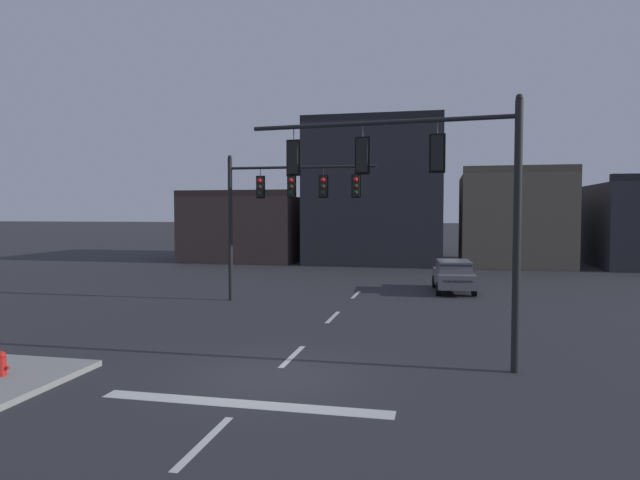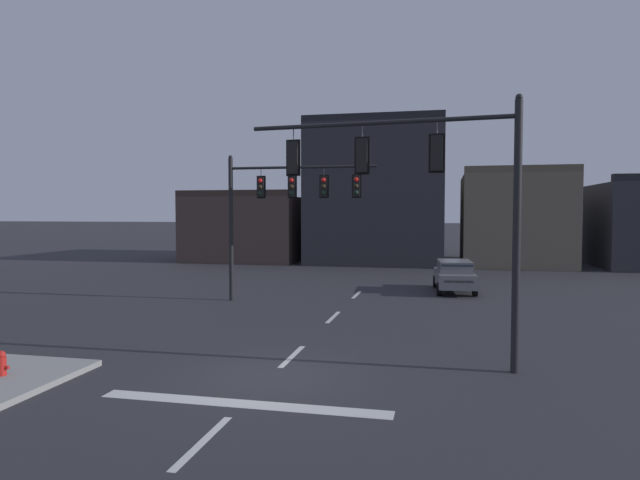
{
  "view_description": "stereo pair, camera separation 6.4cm",
  "coord_description": "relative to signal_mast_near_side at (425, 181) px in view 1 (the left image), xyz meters",
  "views": [
    {
      "loc": [
        4.05,
        -13.02,
        4.06
      ],
      "look_at": [
        0.28,
        4.37,
        3.17
      ],
      "focal_mm": 31.36,
      "sensor_mm": 36.0,
      "label": 1
    },
    {
      "loc": [
        4.11,
        -13.01,
        4.06
      ],
      "look_at": [
        0.28,
        4.37,
        3.17
      ],
      "focal_mm": 31.36,
      "sensor_mm": 36.0,
      "label": 2
    }
  ],
  "objects": [
    {
      "name": "ground_plane",
      "position": [
        -3.63,
        -1.91,
        -4.87
      ],
      "size": [
        400.0,
        400.0,
        0.0
      ],
      "primitive_type": "plane",
      "color": "#2B2B30"
    },
    {
      "name": "stop_bar_paint",
      "position": [
        -3.63,
        -3.91,
        -4.86
      ],
      "size": [
        6.4,
        0.5,
        0.01
      ],
      "primitive_type": "cube",
      "color": "silver",
      "rests_on": "ground"
    },
    {
      "name": "lane_centreline",
      "position": [
        -3.63,
        0.09,
        -4.86
      ],
      "size": [
        0.16,
        26.4,
        0.01
      ],
      "color": "silver",
      "rests_on": "ground"
    },
    {
      "name": "signal_mast_near_side",
      "position": [
        0.0,
        0.0,
        0.0
      ],
      "size": [
        7.23,
        0.9,
        6.99
      ],
      "color": "black",
      "rests_on": "ground"
    },
    {
      "name": "signal_mast_far_side",
      "position": [
        -6.67,
        9.18,
        -0.21
      ],
      "size": [
        6.77,
        0.4,
        6.65
      ],
      "color": "black",
      "rests_on": "ground"
    },
    {
      "name": "car_lot_nearside",
      "position": [
        1.08,
        14.17,
        -4.01
      ],
      "size": [
        2.18,
        4.56,
        1.61
      ],
      "color": "slate",
      "rests_on": "ground"
    },
    {
      "name": "fire_hydrant",
      "position": [
        -9.81,
        -3.68,
        -4.54
      ],
      "size": [
        0.4,
        0.3,
        0.75
      ],
      "color": "red",
      "rests_on": "ground"
    },
    {
      "name": "building_row",
      "position": [
        0.7,
        31.66,
        -0.72
      ],
      "size": [
        43.54,
        13.32,
        11.3
      ],
      "color": "#473833",
      "rests_on": "ground"
    }
  ]
}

